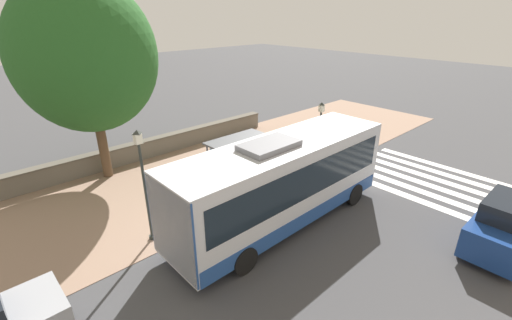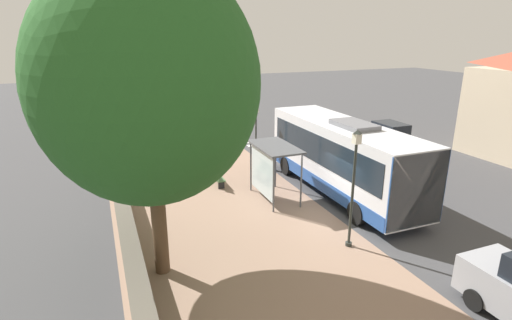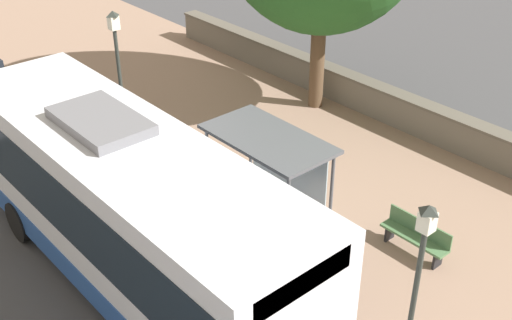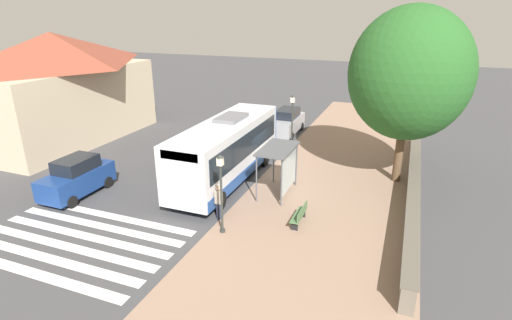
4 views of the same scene
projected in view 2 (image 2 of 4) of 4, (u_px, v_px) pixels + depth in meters
The scene contains 12 objects.
ground_plane at pixel (332, 214), 17.51m from camera, with size 120.00×120.00×0.00m, color #424244.
sidewalk_plaza at pixel (235, 232), 15.91m from camera, with size 9.00×44.00×0.02m.
crosswalk_stripes at pixel (314, 145), 28.44m from camera, with size 9.00×5.25×0.01m.
stone_wall at pixel (128, 239), 14.30m from camera, with size 0.60×20.00×1.10m.
bus at pixel (342, 156), 19.23m from camera, with size 2.77×10.02×3.75m.
bus_shelter at pixel (272, 156), 18.47m from camera, with size 1.65×3.06×2.64m.
pedestrian at pixel (274, 153), 22.81m from camera, with size 0.34×0.24×1.77m.
bench at pixel (216, 176), 20.80m from camera, with size 0.40×1.68×0.88m.
street_lamp_near at pixel (256, 130), 23.12m from camera, with size 0.28×0.28×3.76m.
street_lamp_far at pixel (354, 180), 14.12m from camera, with size 0.28×0.28×4.46m.
shade_tree at pixel (148, 83), 11.45m from camera, with size 6.53×6.53×9.82m.
parked_car_far_lane at pixel (389, 139), 26.03m from camera, with size 1.88×4.10×2.09m.
Camera 2 is at (-9.05, -13.56, 7.60)m, focal length 28.00 mm.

